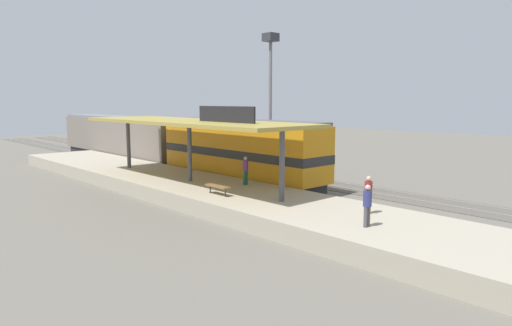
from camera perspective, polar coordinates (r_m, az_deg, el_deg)
name	(u,v)px	position (r m, az deg, el deg)	size (l,w,h in m)	color
ground_plane	(266,182)	(33.50, 1.20, -2.42)	(120.00, 120.00, 0.00)	#666056
track_near	(245,185)	(32.16, -1.37, -2.79)	(3.20, 110.00, 0.16)	#565249
track_far	(290,178)	(35.32, 4.23, -1.86)	(3.20, 110.00, 0.16)	#565249
platform	(190,188)	(29.30, -8.15, -3.07)	(6.00, 44.00, 0.90)	#A89E89
station_canopy	(190,123)	(28.74, -8.20, 4.92)	(5.20, 18.00, 4.70)	#47474C
platform_bench	(218,187)	(24.68, -4.78, -2.94)	(0.44, 1.70, 0.50)	#333338
locomotive	(239,151)	(32.24, -2.07, 1.51)	(2.93, 14.43, 4.44)	#28282D
passenger_carriage_single	(120,137)	(47.32, -16.46, 3.06)	(2.90, 20.00, 4.24)	#28282D
freight_car	(223,145)	(40.99, -4.08, 2.21)	(2.80, 12.00, 3.54)	#28282D
light_mast	(270,72)	(40.99, 1.81, 11.22)	(1.10, 1.10, 11.70)	slate
person_waiting	(368,193)	(20.97, 13.75, -3.62)	(0.34, 0.34, 1.71)	olive
person_walking	(367,203)	(18.84, 13.64, -4.90)	(0.34, 0.34, 1.71)	#4C4C51
person_boarding	(245,169)	(27.46, -1.32, -0.75)	(0.34, 0.34, 1.71)	#23603D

